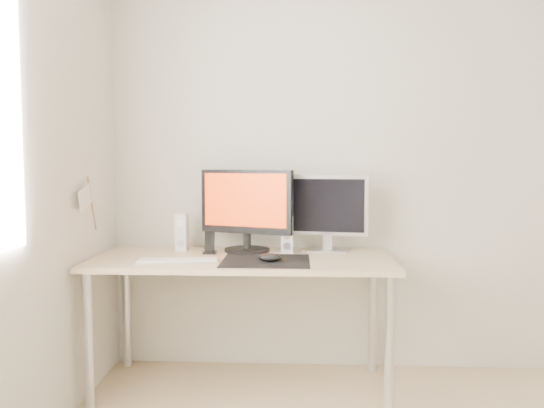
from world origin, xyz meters
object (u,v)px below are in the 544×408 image
object	(u,v)px
second_monitor	(328,209)
main_monitor	(246,207)
speaker_left	(182,232)
desk	(243,271)
mouse	(269,257)
phone_dock	(210,247)
keyboard	(178,261)
speaker_right	(287,235)

from	to	relation	value
second_monitor	main_monitor	bearing A→B (deg)	-176.68
speaker_left	desk	bearing A→B (deg)	-26.48
mouse	phone_dock	world-z (taller)	phone_dock
second_monitor	desk	bearing A→B (deg)	-157.17
main_monitor	speaker_left	distance (m)	0.40
speaker_left	keyboard	xyz separation A→B (m)	(0.06, -0.36, -0.10)
second_monitor	speaker_left	world-z (taller)	second_monitor
keyboard	phone_dock	xyz separation A→B (m)	(0.12, 0.26, 0.03)
desk	phone_dock	distance (m)	0.24
keyboard	phone_dock	size ratio (longest dim) A/B	3.46
mouse	phone_dock	xyz separation A→B (m)	(-0.35, 0.24, 0.01)
main_monitor	keyboard	xyz separation A→B (m)	(-0.32, -0.34, -0.25)
speaker_left	phone_dock	size ratio (longest dim) A/B	1.70
main_monitor	speaker_left	size ratio (longest dim) A/B	2.54
second_monitor	keyboard	size ratio (longest dim) A/B	1.05
speaker_right	phone_dock	xyz separation A→B (m)	(-0.43, -0.04, -0.07)
main_monitor	speaker_left	bearing A→B (deg)	177.60
mouse	desk	xyz separation A→B (m)	(-0.15, 0.15, -0.10)
keyboard	phone_dock	distance (m)	0.29
phone_dock	speaker_left	bearing A→B (deg)	151.62
main_monitor	desk	bearing A→B (deg)	-91.25
desk	speaker_left	size ratio (longest dim) A/B	7.58
second_monitor	speaker_right	distance (m)	0.28
desk	keyboard	bearing A→B (deg)	-150.84
main_monitor	keyboard	size ratio (longest dim) A/B	1.24
keyboard	speaker_right	bearing A→B (deg)	28.81
mouse	speaker_right	bearing A→B (deg)	72.95
desk	speaker_right	xyz separation A→B (m)	(0.24, 0.13, 0.18)
mouse	speaker_right	world-z (taller)	speaker_right
speaker_right	mouse	bearing A→B (deg)	-107.05
mouse	speaker_left	size ratio (longest dim) A/B	0.56
main_monitor	second_monitor	world-z (taller)	main_monitor
speaker_left	main_monitor	bearing A→B (deg)	-2.40
mouse	keyboard	distance (m)	0.46
desk	phone_dock	world-z (taller)	phone_dock
speaker_left	mouse	bearing A→B (deg)	-32.44
keyboard	mouse	bearing A→B (deg)	3.29
speaker_right	phone_dock	world-z (taller)	speaker_right
desk	speaker_right	world-z (taller)	speaker_right
main_monitor	speaker_right	xyz separation A→B (m)	(0.23, -0.04, -0.15)
main_monitor	speaker_right	distance (m)	0.28
mouse	keyboard	size ratio (longest dim) A/B	0.28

